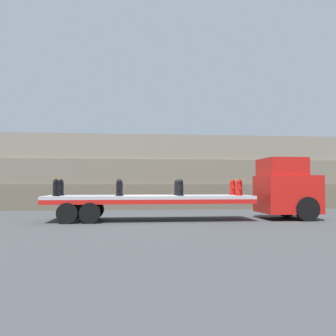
{
  "coord_description": "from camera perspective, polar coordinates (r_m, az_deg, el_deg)",
  "views": [
    {
      "loc": [
        -0.96,
        -17.41,
        1.68
      ],
      "look_at": [
        0.87,
        0.0,
        2.44
      ],
      "focal_mm": 40.0,
      "sensor_mm": 36.0,
      "label": 1
    }
  ],
  "objects": [
    {
      "name": "ground_plane",
      "position": [
        17.52,
        -2.87,
        -7.97
      ],
      "size": [
        120.0,
        120.0,
        0.0
      ],
      "primitive_type": "plane",
      "color": "#3F4244"
    },
    {
      "name": "rock_cliff",
      "position": [
        26.25,
        -3.92,
        -0.65
      ],
      "size": [
        60.0,
        3.3,
        5.02
      ],
      "color": "#665B4C",
      "rests_on": "ground_plane"
    },
    {
      "name": "truck_cab",
      "position": [
        19.03,
        17.8,
        -2.99
      ],
      "size": [
        2.58,
        2.59,
        2.93
      ],
      "color": "red",
      "rests_on": "ground_plane"
    },
    {
      "name": "flatbed_trailer",
      "position": [
        17.43,
        -4.95,
        -4.9
      ],
      "size": [
        9.46,
        2.6,
        1.15
      ],
      "color": "#B2B2B7",
      "rests_on": "ground_plane"
    },
    {
      "name": "fire_hydrant_black_near_0",
      "position": [
        17.16,
        -16.68,
        -2.92
      ],
      "size": [
        0.35,
        0.54,
        0.75
      ],
      "color": "black",
      "rests_on": "flatbed_trailer"
    },
    {
      "name": "fire_hydrant_black_far_0",
      "position": [
        18.24,
        -16.04,
        -2.9
      ],
      "size": [
        0.35,
        0.54,
        0.75
      ],
      "color": "black",
      "rests_on": "flatbed_trailer"
    },
    {
      "name": "fire_hydrant_black_near_1",
      "position": [
        16.87,
        -7.44,
        -3.02
      ],
      "size": [
        0.35,
        0.54,
        0.75
      ],
      "color": "black",
      "rests_on": "flatbed_trailer"
    },
    {
      "name": "fire_hydrant_black_far_1",
      "position": [
        17.97,
        -7.35,
        -2.98
      ],
      "size": [
        0.35,
        0.54,
        0.75
      ],
      "color": "black",
      "rests_on": "flatbed_trailer"
    },
    {
      "name": "fire_hydrant_black_near_2",
      "position": [
        17.03,
        1.88,
        -3.03
      ],
      "size": [
        0.35,
        0.54,
        0.75
      ],
      "color": "black",
      "rests_on": "flatbed_trailer"
    },
    {
      "name": "fire_hydrant_black_far_2",
      "position": [
        18.12,
        1.4,
        -3.0
      ],
      "size": [
        0.35,
        0.54,
        0.75
      ],
      "color": "black",
      "rests_on": "flatbed_trailer"
    },
    {
      "name": "fire_hydrant_red_near_3",
      "position": [
        17.62,
        10.8,
        -2.97
      ],
      "size": [
        0.35,
        0.54,
        0.75
      ],
      "color": "red",
      "rests_on": "flatbed_trailer"
    },
    {
      "name": "fire_hydrant_red_far_3",
      "position": [
        18.67,
        9.82,
        -2.94
      ],
      "size": [
        0.35,
        0.54,
        0.75
      ],
      "color": "red",
      "rests_on": "flatbed_trailer"
    },
    {
      "name": "cargo_strap_rear",
      "position": [
        17.7,
        -16.34,
        -1.62
      ],
      "size": [
        0.05,
        2.7,
        0.01
      ],
      "color": "yellow",
      "rests_on": "fire_hydrant_black_near_0"
    },
    {
      "name": "cargo_strap_middle",
      "position": [
        18.15,
        10.29,
        -1.7
      ],
      "size": [
        0.05,
        2.7,
        0.01
      ],
      "color": "yellow",
      "rests_on": "fire_hydrant_red_near_3"
    }
  ]
}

